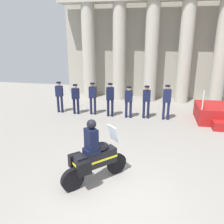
{
  "coord_description": "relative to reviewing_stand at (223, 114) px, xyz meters",
  "views": [
    {
      "loc": [
        0.98,
        -4.78,
        3.92
      ],
      "look_at": [
        -0.72,
        3.57,
        1.17
      ],
      "focal_mm": 36.77,
      "sensor_mm": 36.0,
      "label": 1
    }
  ],
  "objects": [
    {
      "name": "officer_in_row_5",
      "position": [
        -3.7,
        -0.2,
        0.61
      ],
      "size": [
        0.39,
        0.25,
        1.68
      ],
      "rotation": [
        0.0,
        0.0,
        3.21
      ],
      "color": "#141938",
      "rests_on": "ground_plane"
    },
    {
      "name": "officer_in_row_6",
      "position": [
        -2.71,
        -0.22,
        0.65
      ],
      "size": [
        0.39,
        0.25,
        1.76
      ],
      "rotation": [
        0.0,
        0.0,
        3.21
      ],
      "color": "#191E42",
      "rests_on": "ground_plane"
    },
    {
      "name": "officer_in_row_0",
      "position": [
        -8.38,
        -0.16,
        0.62
      ],
      "size": [
        0.39,
        0.25,
        1.69
      ],
      "rotation": [
        0.0,
        0.0,
        3.21
      ],
      "color": "#141938",
      "rests_on": "ground_plane"
    },
    {
      "name": "officer_in_row_3",
      "position": [
        -5.54,
        -0.28,
        0.65
      ],
      "size": [
        0.39,
        0.25,
        1.76
      ],
      "rotation": [
        0.0,
        0.0,
        3.21
      ],
      "color": "black",
      "rests_on": "ground_plane"
    },
    {
      "name": "motorcycle_with_rider",
      "position": [
        -4.8,
        -6.02,
        0.41
      ],
      "size": [
        1.54,
        1.58,
        1.9
      ],
      "rotation": [
        0.0,
        0.0,
        0.8
      ],
      "color": "black",
      "rests_on": "ground_plane"
    },
    {
      "name": "reviewing_stand",
      "position": [
        0.0,
        0.0,
        0.0
      ],
      "size": [
        2.44,
        2.46,
        1.7
      ],
      "color": "#A51919",
      "rests_on": "ground_plane"
    },
    {
      "name": "ground_plane",
      "position": [
        -4.15,
        -6.66,
        -0.39
      ],
      "size": [
        28.0,
        28.0,
        0.0
      ],
      "primitive_type": "plane",
      "color": "gray"
    },
    {
      "name": "officer_in_row_4",
      "position": [
        -4.59,
        -0.3,
        0.57
      ],
      "size": [
        0.39,
        0.25,
        1.63
      ],
      "rotation": [
        0.0,
        0.0,
        3.21
      ],
      "color": "#141938",
      "rests_on": "ground_plane"
    },
    {
      "name": "officer_in_row_2",
      "position": [
        -6.51,
        -0.13,
        0.63
      ],
      "size": [
        0.39,
        0.25,
        1.71
      ],
      "rotation": [
        0.0,
        0.0,
        3.21
      ],
      "color": "#141938",
      "rests_on": "ground_plane"
    },
    {
      "name": "colonnade_backdrop",
      "position": [
        -3.71,
        3.95,
        3.31
      ],
      "size": [
        11.77,
        1.68,
        7.34
      ],
      "color": "#A49F91",
      "rests_on": "ground_plane"
    },
    {
      "name": "officer_in_row_1",
      "position": [
        -7.43,
        -0.24,
        0.57
      ],
      "size": [
        0.39,
        0.25,
        1.62
      ],
      "rotation": [
        0.0,
        0.0,
        3.21
      ],
      "color": "black",
      "rests_on": "ground_plane"
    }
  ]
}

